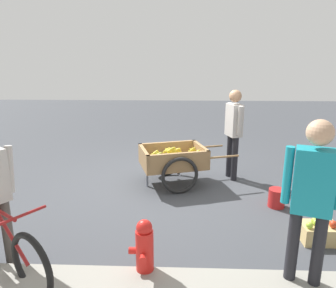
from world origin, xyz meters
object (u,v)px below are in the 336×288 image
at_px(bicycle, 5,245).
at_px(plastic_bucket, 277,198).
at_px(apple_crate, 319,232).
at_px(fruit_cart, 173,161).
at_px(bystander_person, 312,194).
at_px(fire_hydrant, 144,251).
at_px(vendor_person, 234,126).

relative_size(bicycle, plastic_bucket, 4.90).
bearing_deg(apple_crate, fruit_cart, -44.08).
relative_size(plastic_bucket, bystander_person, 0.17).
xyz_separation_m(fruit_cart, plastic_bucket, (-1.60, 0.85, -0.30)).
distance_m(fruit_cart, fire_hydrant, 2.58).
bearing_deg(vendor_person, plastic_bucket, 112.90).
bearing_deg(vendor_person, fruit_cart, 17.14).
height_order(bicycle, plastic_bucket, bicycle).
distance_m(fruit_cart, vendor_person, 1.28).
bearing_deg(bicycle, vendor_person, -133.59).
bearing_deg(bicycle, apple_crate, -167.64).
bearing_deg(fruit_cart, bystander_person, 115.89).
height_order(bicycle, fire_hydrant, bicycle).
distance_m(vendor_person, bystander_person, 3.02).
bearing_deg(vendor_person, apple_crate, 109.42).
height_order(fruit_cart, bicycle, bicycle).
bearing_deg(fruit_cart, vendor_person, -162.86).
distance_m(bicycle, plastic_bucket, 3.68).
distance_m(apple_crate, bystander_person, 1.38).
relative_size(fruit_cart, vendor_person, 1.08).
relative_size(vendor_person, bicycle, 1.19).
bearing_deg(apple_crate, bystander_person, 58.44).
relative_size(bicycle, apple_crate, 3.17).
height_order(plastic_bucket, apple_crate, apple_crate).
distance_m(vendor_person, bicycle, 4.05).
bearing_deg(bicycle, bystander_person, 177.64).
bearing_deg(vendor_person, fire_hydrant, 65.51).
relative_size(fire_hydrant, apple_crate, 1.52).
xyz_separation_m(fruit_cart, fire_hydrant, (0.23, 2.57, -0.11)).
xyz_separation_m(vendor_person, apple_crate, (-0.75, 2.13, -0.88)).
distance_m(fruit_cart, bystander_person, 3.03).
distance_m(plastic_bucket, bystander_person, 2.05).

